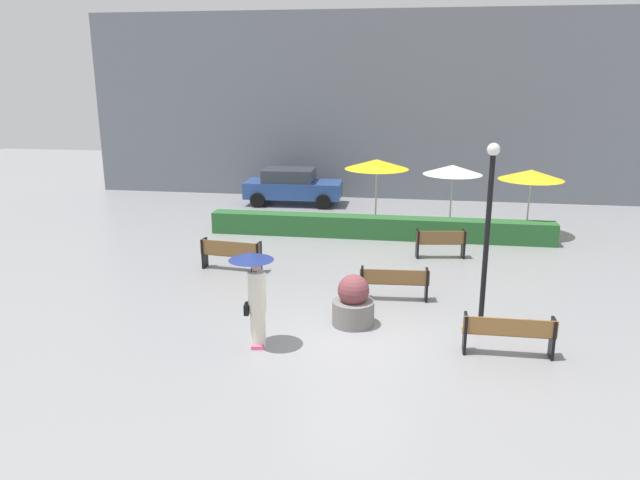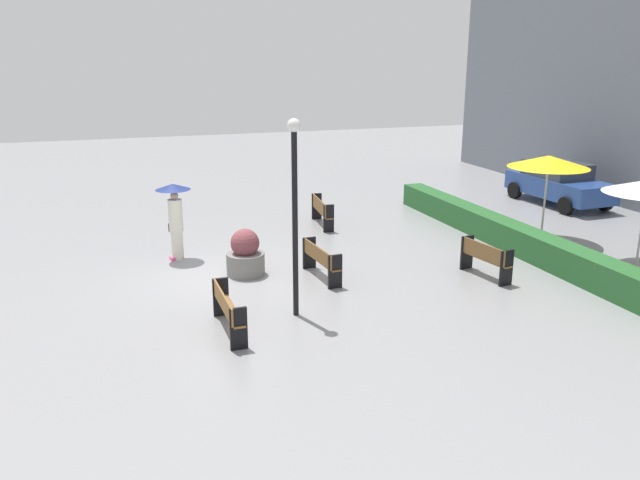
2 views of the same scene
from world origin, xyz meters
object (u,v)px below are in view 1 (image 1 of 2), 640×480
(bench_mid_center, at_px, (394,281))
(bench_back_row, at_px, (441,242))
(lamp_post, at_px, (488,218))
(bench_far_left, at_px, (231,253))
(parked_car, at_px, (292,186))
(planter_pot, at_px, (353,303))
(patio_umbrella_yellow_far, at_px, (531,175))
(pedestrian_with_umbrella, at_px, (255,287))
(patio_umbrella_yellow, at_px, (377,164))
(bench_near_right, at_px, (509,332))
(patio_umbrella_white, at_px, (453,170))

(bench_mid_center, xyz_separation_m, bench_back_row, (1.29, 3.93, 0.02))
(bench_back_row, height_order, lamp_post, lamp_post)
(bench_mid_center, bearing_deg, bench_far_left, 160.42)
(bench_mid_center, bearing_deg, parked_car, 113.77)
(bench_far_left, xyz_separation_m, planter_pot, (3.97, -3.43, -0.02))
(patio_umbrella_yellow_far, bearing_deg, lamp_post, -105.62)
(pedestrian_with_umbrella, relative_size, patio_umbrella_yellow, 0.81)
(bench_far_left, bearing_deg, lamp_post, -23.45)
(bench_near_right, relative_size, bench_mid_center, 1.05)
(bench_near_right, distance_m, patio_umbrella_yellow_far, 10.36)
(bench_near_right, bearing_deg, bench_back_row, 99.67)
(planter_pot, xyz_separation_m, patio_umbrella_white, (2.66, 10.06, 1.61))
(bench_back_row, relative_size, parked_car, 0.38)
(pedestrian_with_umbrella, relative_size, lamp_post, 0.50)
(bench_back_row, relative_size, lamp_post, 0.38)
(bench_mid_center, height_order, patio_umbrella_white, patio_umbrella_white)
(bench_mid_center, height_order, patio_umbrella_yellow_far, patio_umbrella_yellow_far)
(parked_car, bearing_deg, pedestrian_with_umbrella, -81.58)
(bench_near_right, bearing_deg, planter_pot, 161.30)
(bench_mid_center, distance_m, patio_umbrella_yellow, 7.73)
(patio_umbrella_yellow, xyz_separation_m, parked_car, (-3.92, 3.73, -1.59))
(bench_near_right, distance_m, bench_back_row, 6.86)
(bench_far_left, distance_m, patio_umbrella_yellow_far, 10.89)
(planter_pot, relative_size, patio_umbrella_yellow_far, 0.51)
(bench_far_left, xyz_separation_m, patio_umbrella_yellow_far, (9.26, 5.47, 1.66))
(bench_mid_center, bearing_deg, patio_umbrella_yellow_far, 58.44)
(lamp_post, relative_size, parked_car, 0.99)
(bench_mid_center, distance_m, parked_car, 12.20)
(bench_mid_center, distance_m, pedestrian_with_umbrella, 4.32)
(bench_near_right, xyz_separation_m, lamp_post, (-0.39, 1.56, 2.03))
(patio_umbrella_yellow, relative_size, patio_umbrella_white, 1.12)
(bench_far_left, height_order, bench_back_row, same)
(bench_back_row, distance_m, patio_umbrella_yellow, 4.58)
(planter_pot, xyz_separation_m, patio_umbrella_yellow, (-0.12, 9.14, 1.88))
(bench_near_right, xyz_separation_m, patio_umbrella_white, (-0.65, 11.18, 1.61))
(bench_near_right, height_order, bench_mid_center, bench_near_right)
(bench_far_left, distance_m, patio_umbrella_white, 9.51)
(bench_far_left, height_order, planter_pot, planter_pot)
(planter_pot, bearing_deg, patio_umbrella_yellow, 90.75)
(bench_far_left, xyz_separation_m, bench_back_row, (6.13, 2.21, -0.01))
(bench_mid_center, distance_m, patio_umbrella_white, 8.69)
(planter_pot, relative_size, patio_umbrella_yellow, 0.47)
(bench_mid_center, bearing_deg, planter_pot, -117.07)
(bench_back_row, relative_size, patio_umbrella_yellow_far, 0.67)
(bench_near_right, height_order, bench_back_row, bench_back_row)
(bench_near_right, xyz_separation_m, patio_umbrella_yellow_far, (1.98, 10.03, 1.67))
(patio_umbrella_yellow, height_order, parked_car, patio_umbrella_yellow)
(planter_pot, distance_m, patio_umbrella_yellow, 9.33)
(patio_umbrella_yellow_far, bearing_deg, parked_car, 157.01)
(bench_back_row, distance_m, patio_umbrella_yellow_far, 4.82)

